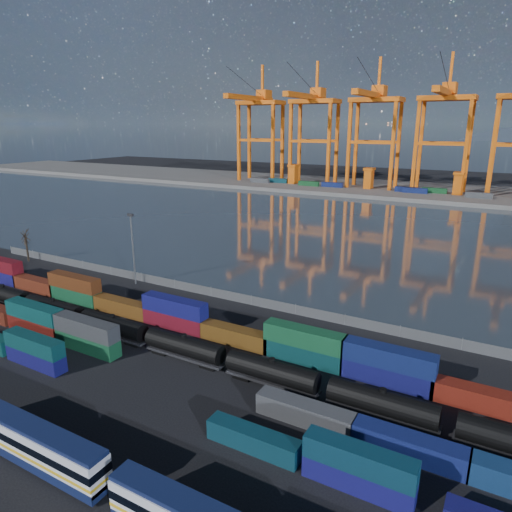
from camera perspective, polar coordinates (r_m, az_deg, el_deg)
The scene contains 13 objects.
ground at distance 74.02m, azimuth -11.76°, elevation -13.19°, with size 700.00×700.00×0.00m, color black.
harbor_water at distance 162.92m, azimuth 13.04°, elevation 3.03°, with size 700.00×700.00×0.00m, color #2C363F.
far_quay at distance 263.79m, azimuth 19.69°, elevation 7.64°, with size 700.00×70.00×2.00m, color #514F4C.
container_row_south at distance 55.23m, azimuth 1.05°, elevation -21.95°, with size 113.97×2.32×4.94m.
container_row_mid at distance 72.42m, azimuth -13.64°, elevation -12.29°, with size 141.77×2.57×5.48m.
container_row_north at distance 85.60m, azimuth -10.74°, elevation -7.12°, with size 116.00×2.67×5.69m.
tanker_string at distance 73.86m, azimuth -8.94°, elevation -11.17°, with size 107.21×3.05×4.37m.
waterfront_fence at distance 94.17m, azimuth -0.60°, elevation -5.56°, with size 160.12×0.12×2.20m.
bare_tree at distance 137.46m, azimuth -26.76°, elevation 1.24°, with size 2.39×2.29×9.03m.
yard_light_mast at distance 107.61m, azimuth -15.15°, elevation 1.30°, with size 1.60×0.40×16.60m.
gantry_cranes at distance 256.21m, azimuth 18.60°, elevation 16.88°, with size 201.74×51.33×69.51m.
quay_containers at distance 251.45m, azimuth 16.66°, elevation 8.06°, with size 172.58×10.99×2.60m.
straddle_carriers at distance 253.62m, azimuth 18.87°, elevation 8.97°, with size 140.00×7.00×11.10m.
Camera 1 is at (43.66, -47.80, 35.88)m, focal length 32.00 mm.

